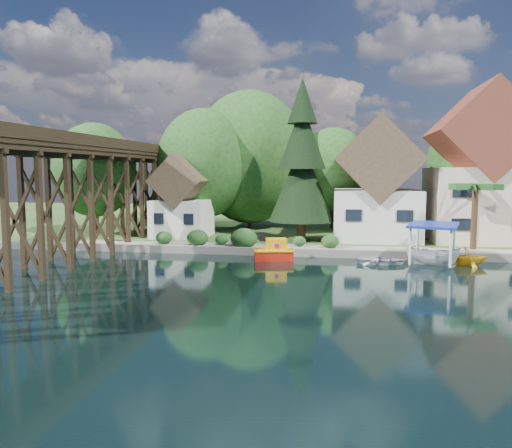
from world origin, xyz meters
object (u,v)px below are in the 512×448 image
Objects in this scene: palm_tree at (476,189)px; boat_white_a at (381,259)px; trestle_bridge at (83,189)px; house_left at (376,188)px; boat_canopy at (433,247)px; shed at (182,202)px; boat_yellow at (468,255)px; tugboat at (274,251)px; house_center at (479,174)px; conifer at (302,163)px.

boat_white_a is at bearing -148.31° from palm_tree.
house_left reaches higher than trestle_bridge.
palm_tree is 7.23m from boat_canopy.
shed is 1.48× the size of boat_canopy.
trestle_bridge is 23.28m from boat_white_a.
boat_canopy is at bearing 95.22° from boat_yellow.
boat_yellow is at bearing -108.56° from palm_tree.
house_left is 4.00× the size of boat_yellow.
tugboat is at bearing 3.87° from trestle_bridge.
boat_white_a is (-9.27, -10.68, -6.05)m from house_center.
tugboat is 0.93× the size of boat_white_a.
conifer is at bearing 55.40° from boat_yellow.
house_center is at bearing 4.24° from shed.
conifer reaches higher than trestle_bridge.
palm_tree reaches higher than boat_yellow.
house_center is 15.38m from boat_white_a.
house_center is at bearing -34.77° from boat_white_a.
house_left is at bearing 4.77° from shed.
shed is at bearing 66.90° from boat_yellow.
trestle_bridge is 12.61× the size of boat_white_a.
house_left is 3.40× the size of tugboat.
boat_white_a is at bearing -91.52° from house_left.
conifer is at bearing -169.46° from house_center.
trestle_bridge is at bearing -152.78° from conifer.
shed is 11.95m from conifer.
trestle_bridge reaches higher than boat_yellow.
boat_canopy is at bearing -118.14° from house_center.
house_center is 6.45m from palm_tree.
palm_tree is (25.17, -4.09, 1.50)m from shed.
trestle_bridge is 5.63× the size of shed.
house_center is at bearing -21.42° from boat_yellow.
palm_tree is at bearing -52.13° from boat_white_a.
house_center is (9.00, 0.50, 1.28)m from house_left.
tugboat reaches higher than boat_white_a.
conifer reaches higher than tugboat.
house_left is at bearing -176.82° from house_center.
conifer reaches higher than palm_tree.
conifer is at bearing -160.05° from house_left.
boat_white_a is at bearing -179.61° from boat_canopy.
shed is 25.55m from palm_tree.
trestle_bridge is 16.05× the size of boat_yellow.
boat_canopy is 1.93× the size of boat_yellow.
conifer is 14.00m from boat_canopy.
trestle_bridge is 7.99× the size of palm_tree.
tugboat reaches higher than boat_yellow.
trestle_bridge is at bearing 88.18° from boat_yellow.
shed is 25.35m from boat_yellow.
shed is (-27.00, -2.00, -2.59)m from house_center.
house_left is at bearing 50.36° from tugboat.
tugboat is (-1.51, -7.41, -6.74)m from conifer.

